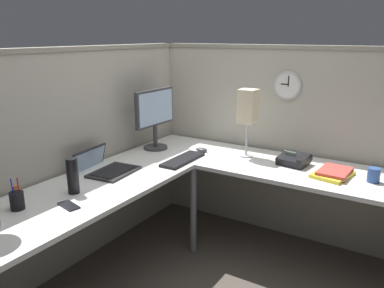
% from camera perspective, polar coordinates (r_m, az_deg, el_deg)
% --- Properties ---
extents(ground_plane, '(6.80, 6.80, 0.00)m').
position_cam_1_polar(ground_plane, '(3.05, 1.22, -17.31)').
color(ground_plane, '#4C443D').
extents(cubicle_wall_back, '(2.57, 0.12, 1.58)m').
position_cam_1_polar(cubicle_wall_back, '(2.97, -17.03, -2.03)').
color(cubicle_wall_back, '#A8A393').
rests_on(cubicle_wall_back, ground).
extents(cubicle_wall_right, '(0.12, 2.37, 1.58)m').
position_cam_1_polar(cubicle_wall_right, '(3.36, 12.80, 0.30)').
color(cubicle_wall_right, '#A8A393').
rests_on(cubicle_wall_right, ground).
extents(desk, '(2.35, 2.15, 0.73)m').
position_cam_1_polar(desk, '(2.62, 0.56, -7.47)').
color(desk, white).
rests_on(desk, ground).
extents(monitor, '(0.46, 0.20, 0.50)m').
position_cam_1_polar(monitor, '(3.26, -5.39, 4.30)').
color(monitor, '#38383D').
rests_on(monitor, desk).
extents(laptop, '(0.37, 0.41, 0.22)m').
position_cam_1_polar(laptop, '(2.84, -12.83, -3.35)').
color(laptop, '#232326').
rests_on(laptop, desk).
extents(keyboard, '(0.43, 0.14, 0.02)m').
position_cam_1_polar(keyboard, '(2.99, -1.35, -2.28)').
color(keyboard, black).
rests_on(keyboard, desk).
extents(computer_mouse, '(0.06, 0.10, 0.03)m').
position_cam_1_polar(computer_mouse, '(3.22, 1.41, -0.85)').
color(computer_mouse, '#38383D').
rests_on(computer_mouse, desk).
extents(pen_cup, '(0.08, 0.08, 0.18)m').
position_cam_1_polar(pen_cup, '(2.38, -24.04, -7.47)').
color(pen_cup, black).
rests_on(pen_cup, desk).
extents(cell_phone, '(0.10, 0.16, 0.01)m').
position_cam_1_polar(cell_phone, '(2.33, -17.44, -8.52)').
color(cell_phone, black).
rests_on(cell_phone, desk).
extents(thermos_flask, '(0.07, 0.07, 0.22)m').
position_cam_1_polar(thermos_flask, '(2.47, -16.92, -4.44)').
color(thermos_flask, black).
rests_on(thermos_flask, desk).
extents(office_phone, '(0.22, 0.23, 0.11)m').
position_cam_1_polar(office_phone, '(2.99, 14.64, -2.27)').
color(office_phone, black).
rests_on(office_phone, desk).
extents(book_stack, '(0.32, 0.26, 0.04)m').
position_cam_1_polar(book_stack, '(2.84, 19.81, -3.98)').
color(book_stack, yellow).
rests_on(book_stack, desk).
extents(desk_lamp_paper, '(0.13, 0.13, 0.53)m').
position_cam_1_polar(desk_lamp_paper, '(3.04, 8.09, 5.14)').
color(desk_lamp_paper, '#B7BABF').
rests_on(desk_lamp_paper, desk).
extents(coffee_mug, '(0.08, 0.08, 0.10)m').
position_cam_1_polar(coffee_mug, '(2.82, 24.84, -4.11)').
color(coffee_mug, '#2D4C8C').
rests_on(coffee_mug, desk).
extents(wall_clock, '(0.04, 0.22, 0.22)m').
position_cam_1_polar(wall_clock, '(3.21, 13.72, 8.25)').
color(wall_clock, '#B7BABF').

